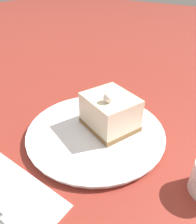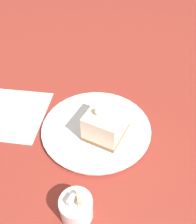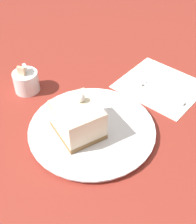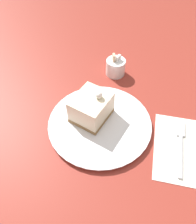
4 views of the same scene
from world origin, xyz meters
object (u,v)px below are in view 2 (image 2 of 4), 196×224
(fork, at_px, (19,117))
(cake_slice, at_px, (106,123))
(plate, at_px, (96,128))
(knife, at_px, (6,107))
(sugar_bowl, at_px, (76,208))

(fork, bearing_deg, cake_slice, 175.04)
(plate, relative_size, cake_slice, 2.26)
(cake_slice, bearing_deg, fork, 12.43)
(knife, height_order, sugar_bowl, sugar_bowl)
(cake_slice, bearing_deg, sugar_bowl, 100.40)
(cake_slice, xyz_separation_m, sugar_bowl, (0.03, 0.21, -0.02))
(cake_slice, distance_m, fork, 0.25)
(fork, xyz_separation_m, knife, (0.05, -0.03, 0.00))
(cake_slice, relative_size, sugar_bowl, 1.66)
(plate, xyz_separation_m, cake_slice, (-0.03, 0.02, 0.04))
(sugar_bowl, bearing_deg, plate, -91.44)
(cake_slice, distance_m, knife, 0.31)
(plate, xyz_separation_m, sugar_bowl, (0.01, 0.23, 0.02))
(fork, bearing_deg, plate, 178.46)
(plate, bearing_deg, knife, -9.90)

